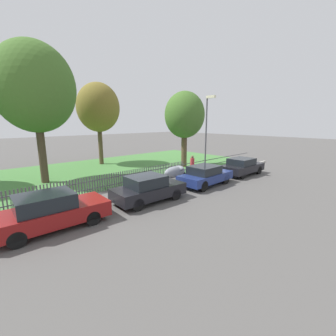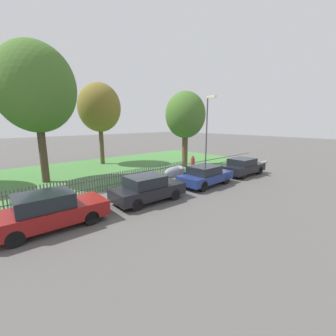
{
  "view_description": "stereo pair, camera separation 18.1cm",
  "coord_description": "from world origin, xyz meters",
  "px_view_note": "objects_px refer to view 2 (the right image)",
  "views": [
    {
      "loc": [
        -6.66,
        -10.33,
        4.21
      ],
      "look_at": [
        3.43,
        0.75,
        1.1
      ],
      "focal_mm": 24.0,
      "sensor_mm": 36.0,
      "label": 1
    },
    {
      "loc": [
        -6.53,
        -10.45,
        4.21
      ],
      "look_at": [
        3.43,
        0.75,
        1.1
      ],
      "focal_mm": 24.0,
      "sensor_mm": 36.0,
      "label": 2
    }
  ],
  "objects_px": {
    "parked_car_red_compact": "(243,166)",
    "street_lamp": "(208,127)",
    "parked_car_black_saloon": "(147,188)",
    "covered_motorcycle": "(175,172)",
    "parked_car_silver_hatchback": "(49,211)",
    "parked_car_navy_estate": "(205,175)",
    "tree_far_left": "(185,115)",
    "tree_mid_park": "(99,108)",
    "pedestrian_by_lamp": "(193,164)",
    "tree_behind_motorcycle": "(36,88)"
  },
  "relations": [
    {
      "from": "parked_car_navy_estate",
      "to": "parked_car_silver_hatchback",
      "type": "bearing_deg",
      "value": 176.92
    },
    {
      "from": "tree_far_left",
      "to": "parked_car_black_saloon",
      "type": "bearing_deg",
      "value": -147.43
    },
    {
      "from": "parked_car_silver_hatchback",
      "to": "tree_mid_park",
      "type": "distance_m",
      "value": 14.93
    },
    {
      "from": "pedestrian_by_lamp",
      "to": "parked_car_black_saloon",
      "type": "bearing_deg",
      "value": 82.52
    },
    {
      "from": "covered_motorcycle",
      "to": "tree_mid_park",
      "type": "height_order",
      "value": "tree_mid_park"
    },
    {
      "from": "tree_behind_motorcycle",
      "to": "tree_mid_park",
      "type": "relative_size",
      "value": 1.18
    },
    {
      "from": "parked_car_red_compact",
      "to": "street_lamp",
      "type": "height_order",
      "value": "street_lamp"
    },
    {
      "from": "parked_car_red_compact",
      "to": "tree_mid_park",
      "type": "bearing_deg",
      "value": 118.43
    },
    {
      "from": "covered_motorcycle",
      "to": "pedestrian_by_lamp",
      "type": "bearing_deg",
      "value": 12.91
    },
    {
      "from": "street_lamp",
      "to": "tree_behind_motorcycle",
      "type": "bearing_deg",
      "value": 148.85
    },
    {
      "from": "parked_car_black_saloon",
      "to": "tree_behind_motorcycle",
      "type": "xyz_separation_m",
      "value": [
        -3.05,
        7.91,
        5.62
      ]
    },
    {
      "from": "parked_car_silver_hatchback",
      "to": "tree_far_left",
      "type": "bearing_deg",
      "value": 23.32
    },
    {
      "from": "parked_car_black_saloon",
      "to": "covered_motorcycle",
      "type": "bearing_deg",
      "value": 29.25
    },
    {
      "from": "parked_car_red_compact",
      "to": "street_lamp",
      "type": "bearing_deg",
      "value": 139.64
    },
    {
      "from": "parked_car_red_compact",
      "to": "pedestrian_by_lamp",
      "type": "height_order",
      "value": "pedestrian_by_lamp"
    },
    {
      "from": "parked_car_red_compact",
      "to": "tree_far_left",
      "type": "height_order",
      "value": "tree_far_left"
    },
    {
      "from": "parked_car_silver_hatchback",
      "to": "tree_mid_park",
      "type": "xyz_separation_m",
      "value": [
        7.9,
        11.74,
        4.78
      ]
    },
    {
      "from": "tree_mid_park",
      "to": "tree_far_left",
      "type": "height_order",
      "value": "tree_mid_park"
    },
    {
      "from": "covered_motorcycle",
      "to": "tree_mid_park",
      "type": "relative_size",
      "value": 0.26
    },
    {
      "from": "parked_car_navy_estate",
      "to": "tree_far_left",
      "type": "relative_size",
      "value": 0.59
    },
    {
      "from": "parked_car_black_saloon",
      "to": "parked_car_red_compact",
      "type": "xyz_separation_m",
      "value": [
        9.31,
        -0.17,
        -0.02
      ]
    },
    {
      "from": "parked_car_silver_hatchback",
      "to": "covered_motorcycle",
      "type": "xyz_separation_m",
      "value": [
        8.8,
        1.97,
        -0.07
      ]
    },
    {
      "from": "parked_car_navy_estate",
      "to": "tree_behind_motorcycle",
      "type": "bearing_deg",
      "value": 132.2
    },
    {
      "from": "tree_far_left",
      "to": "street_lamp",
      "type": "height_order",
      "value": "tree_far_left"
    },
    {
      "from": "tree_far_left",
      "to": "pedestrian_by_lamp",
      "type": "height_order",
      "value": "tree_far_left"
    },
    {
      "from": "covered_motorcycle",
      "to": "tree_mid_park",
      "type": "xyz_separation_m",
      "value": [
        -0.91,
        9.77,
        4.84
      ]
    },
    {
      "from": "pedestrian_by_lamp",
      "to": "street_lamp",
      "type": "distance_m",
      "value": 3.11
    },
    {
      "from": "parked_car_silver_hatchback",
      "to": "tree_behind_motorcycle",
      "type": "height_order",
      "value": "tree_behind_motorcycle"
    },
    {
      "from": "tree_mid_park",
      "to": "covered_motorcycle",
      "type": "bearing_deg",
      "value": -84.69
    },
    {
      "from": "parked_car_navy_estate",
      "to": "street_lamp",
      "type": "bearing_deg",
      "value": 35.75
    },
    {
      "from": "parked_car_navy_estate",
      "to": "parked_car_black_saloon",
      "type": "bearing_deg",
      "value": 176.87
    },
    {
      "from": "pedestrian_by_lamp",
      "to": "street_lamp",
      "type": "xyz_separation_m",
      "value": [
        0.88,
        -0.67,
        2.91
      ]
    },
    {
      "from": "parked_car_black_saloon",
      "to": "parked_car_navy_estate",
      "type": "height_order",
      "value": "parked_car_black_saloon"
    },
    {
      "from": "pedestrian_by_lamp",
      "to": "tree_far_left",
      "type": "bearing_deg",
      "value": -64.35
    },
    {
      "from": "street_lamp",
      "to": "tree_far_left",
      "type": "bearing_deg",
      "value": 71.62
    },
    {
      "from": "pedestrian_by_lamp",
      "to": "tree_behind_motorcycle",
      "type": "bearing_deg",
      "value": 30.74
    },
    {
      "from": "parked_car_silver_hatchback",
      "to": "parked_car_black_saloon",
      "type": "xyz_separation_m",
      "value": [
        4.78,
        -0.1,
        -0.02
      ]
    },
    {
      "from": "parked_car_black_saloon",
      "to": "parked_car_navy_estate",
      "type": "relative_size",
      "value": 0.97
    },
    {
      "from": "tree_behind_motorcycle",
      "to": "parked_car_black_saloon",
      "type": "bearing_deg",
      "value": -68.93
    },
    {
      "from": "parked_car_silver_hatchback",
      "to": "parked_car_black_saloon",
      "type": "distance_m",
      "value": 4.78
    },
    {
      "from": "covered_motorcycle",
      "to": "street_lamp",
      "type": "height_order",
      "value": "street_lamp"
    },
    {
      "from": "parked_car_red_compact",
      "to": "tree_behind_motorcycle",
      "type": "relative_size",
      "value": 0.43
    },
    {
      "from": "street_lamp",
      "to": "parked_car_navy_estate",
      "type": "bearing_deg",
      "value": -142.37
    },
    {
      "from": "parked_car_silver_hatchback",
      "to": "street_lamp",
      "type": "bearing_deg",
      "value": 9.56
    },
    {
      "from": "tree_behind_motorcycle",
      "to": "tree_far_left",
      "type": "bearing_deg",
      "value": -12.91
    },
    {
      "from": "parked_car_black_saloon",
      "to": "parked_car_navy_estate",
      "type": "bearing_deg",
      "value": 0.86
    },
    {
      "from": "parked_car_red_compact",
      "to": "tree_behind_motorcycle",
      "type": "height_order",
      "value": "tree_behind_motorcycle"
    },
    {
      "from": "street_lamp",
      "to": "parked_car_black_saloon",
      "type": "bearing_deg",
      "value": -166.14
    },
    {
      "from": "tree_mid_park",
      "to": "tree_far_left",
      "type": "xyz_separation_m",
      "value": [
        5.19,
        -6.53,
        -0.76
      ]
    },
    {
      "from": "parked_car_black_saloon",
      "to": "tree_mid_park",
      "type": "relative_size",
      "value": 0.5
    }
  ]
}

